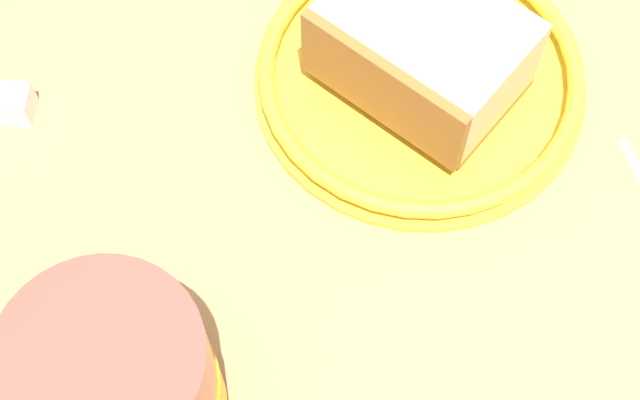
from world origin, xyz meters
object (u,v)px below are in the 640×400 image
(cake_slice, at_px, (422,50))
(sugar_cube, at_px, (15,104))
(tea_mug, at_px, (123,394))
(small_plate, at_px, (420,75))

(cake_slice, relative_size, sugar_cube, 5.85)
(cake_slice, height_order, tea_mug, tea_mug)
(small_plate, distance_m, cake_slice, 0.03)
(small_plate, bearing_deg, sugar_cube, -43.44)
(tea_mug, bearing_deg, sugar_cube, -113.14)
(cake_slice, bearing_deg, tea_mug, 4.99)
(tea_mug, distance_m, sugar_cube, 0.19)
(small_plate, height_order, tea_mug, tea_mug)
(cake_slice, bearing_deg, small_plate, -177.65)
(cake_slice, bearing_deg, sugar_cube, -43.94)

